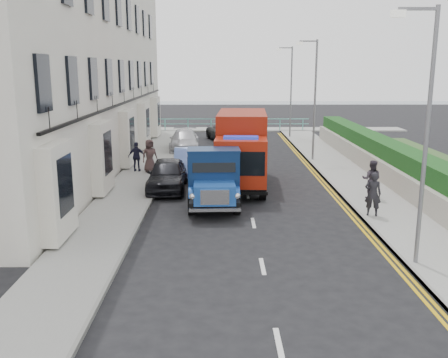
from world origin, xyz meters
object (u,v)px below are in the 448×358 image
lamp_far (290,87)px  parked_car_front (167,175)px  red_lorry (242,148)px  lamp_near (423,124)px  lamp_mid (313,93)px  pedestrian_east_near (373,194)px  bedford_lorry (214,181)px

lamp_far → parked_car_front: size_ratio=1.68×
red_lorry → parked_car_front: (-3.42, -0.87, -1.09)m
lamp_near → parked_car_front: 12.34m
lamp_mid → red_lorry: bearing=-125.5°
parked_car_front → pedestrian_east_near: (8.00, -4.49, 0.23)m
lamp_near → pedestrian_east_near: lamp_near is taller
bedford_lorry → red_lorry: (1.26, 3.94, 0.71)m
pedestrian_east_near → lamp_mid: bearing=-75.3°
lamp_mid → parked_car_front: 10.97m
lamp_far → bedford_lorry: (-5.62, -20.07, -2.91)m
lamp_far → pedestrian_east_near: 21.71m
bedford_lorry → lamp_near: bearing=-48.5°
bedford_lorry → red_lorry: size_ratio=0.77×
lamp_near → lamp_far: size_ratio=1.00×
lamp_mid → pedestrian_east_near: lamp_mid is taller
lamp_near → red_lorry: (-4.36, 9.87, -2.19)m
lamp_mid → red_lorry: 7.83m
bedford_lorry → pedestrian_east_near: size_ratio=3.11×
bedford_lorry → pedestrian_east_near: (5.85, -1.43, -0.15)m
lamp_near → lamp_mid: size_ratio=1.00×
lamp_near → lamp_mid: 16.00m
lamp_mid → pedestrian_east_near: 11.89m
red_lorry → pedestrian_east_near: bearing=-46.2°
lamp_near → lamp_far: 26.00m
lamp_mid → pedestrian_east_near: bearing=-88.9°
lamp_mid → parked_car_front: (-7.78, -7.00, -3.29)m
lamp_far → pedestrian_east_near: bearing=-89.4°
parked_car_front → red_lorry: bearing=13.3°
parked_car_front → pedestrian_east_near: 9.18m
red_lorry → lamp_mid: bearing=57.8°
bedford_lorry → red_lorry: red_lorry is taller
lamp_mid → lamp_far: same height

